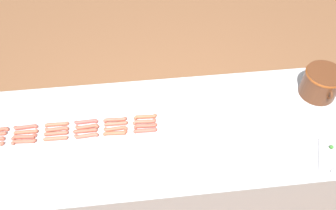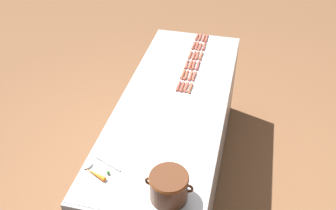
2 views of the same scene
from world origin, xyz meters
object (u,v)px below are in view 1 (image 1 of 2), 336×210
Objects in this scene: hot_dog_9 at (87,127)px; hot_dog_20 at (56,139)px; hot_dog_10 at (116,124)px; hot_dog_2 at (57,124)px; hot_dog_14 at (56,133)px; bean_pot at (321,82)px; hot_dog_3 at (86,122)px; hot_dog_7 at (26,132)px; hot_dog_5 at (145,117)px; hot_dog_17 at (145,126)px; hot_dog_21 at (86,136)px; hot_dog_19 at (24,142)px; hot_dog_8 at (57,129)px; hot_dog_4 at (115,120)px; hot_dog_23 at (145,130)px; hot_dog_22 at (115,133)px; hot_dog_15 at (85,131)px; hot_dog_16 at (116,129)px; hot_dog_13 at (24,137)px; hot_dog_11 at (145,122)px; hot_dog_1 at (26,127)px; serving_spoon at (331,166)px.

hot_dog_20 is at bearing -69.07° from hot_dog_9.
hot_dog_2 is at bearing -95.36° from hot_dog_10.
bean_pot reaches higher than hot_dog_14.
hot_dog_3 and hot_dog_7 have the same top height.
hot_dog_5 is 1.00× the size of hot_dog_17.
hot_dog_21 is at bearing -73.83° from hot_dog_5.
hot_dog_8 is at bearing 111.01° from hot_dog_19.
hot_dog_17 is at bearing 87.39° from hot_dog_7.
hot_dog_23 is (0.10, 0.18, 0.00)m from hot_dog_4.
hot_dog_2 is 1.00× the size of hot_dog_3.
hot_dog_5 is (0.00, 0.54, 0.00)m from hot_dog_2.
hot_dog_4 is at bearing 101.09° from hot_dog_19.
hot_dog_9 and hot_dog_21 have the same top height.
hot_dog_7 is 0.36m from hot_dog_21.
hot_dog_22 is (0.00, 0.17, 0.00)m from hot_dog_21.
hot_dog_3 is 1.00× the size of hot_dog_19.
hot_dog_15 is at bearing -1.35° from hot_dog_3.
hot_dog_3 is 1.00× the size of hot_dog_22.
hot_dog_3 is 1.00× the size of hot_dog_15.
hot_dog_16 is (0.04, -0.00, 0.00)m from hot_dog_10.
hot_dog_4 and hot_dog_22 have the same top height.
hot_dog_23 is (0.04, 0.53, 0.00)m from hot_dog_14.
hot_dog_20 is at bearing -89.53° from hot_dog_23.
hot_dog_5 is at bearing 111.35° from hot_dog_16.
hot_dog_3 is at bearing 101.71° from hot_dog_13.
hot_dog_23 is (0.03, -0.00, 0.00)m from hot_dog_17.
hot_dog_7 and hot_dog_19 have the same top height.
hot_dog_7 is 0.53m from hot_dog_10.
hot_dog_11 is 0.07m from hot_dog_23.
hot_dog_3 and hot_dog_9 have the same top height.
hot_dog_4 and hot_dog_5 have the same top height.
hot_dog_5 is at bearing 90.01° from hot_dog_1.
hot_dog_23 is at bearing 73.59° from hot_dog_3.
hot_dog_5 is 1.09m from serving_spoon.
hot_dog_4 is 0.55× the size of serving_spoon.
hot_dog_2 and hot_dog_23 have the same top height.
hot_dog_14 is (-0.01, 0.18, 0.00)m from hot_dog_13.
hot_dog_15 is at bearing 103.15° from hot_dog_20.
hot_dog_4 and hot_dog_11 have the same top height.
hot_dog_4 is 1.00× the size of hot_dog_9.
hot_dog_2 is 1.00× the size of hot_dog_5.
hot_dog_10 is 1.00× the size of hot_dog_17.
hot_dog_9 is 0.48× the size of bean_pot.
hot_dog_16 is (0.07, 0.18, 0.00)m from hot_dog_3.
hot_dog_21 is (0.06, 0.36, 0.00)m from hot_dog_7.
hot_dog_21 is (0.03, 0.36, 0.00)m from hot_dog_13.
hot_dog_17 is at bearing 89.72° from hot_dog_14.
hot_dog_20 is 1.00× the size of hot_dog_23.
serving_spoon is at bearing 73.48° from hot_dog_22.
hot_dog_15 is at bearing 68.74° from hot_dog_2.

